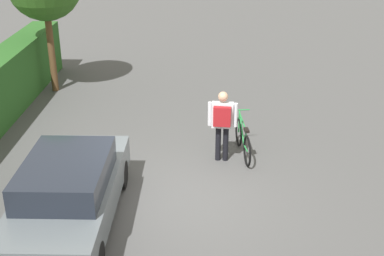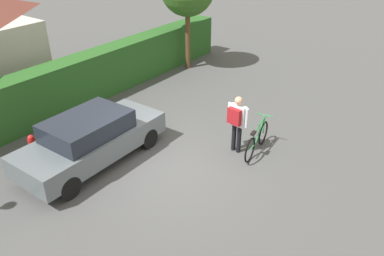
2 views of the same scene
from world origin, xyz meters
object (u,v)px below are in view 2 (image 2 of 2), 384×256
(parked_car_near, at_px, (91,138))
(fire_hydrant, at_px, (33,148))
(person_rider, at_px, (237,119))
(bicycle, at_px, (257,140))

(parked_car_near, relative_size, fire_hydrant, 5.25)
(person_rider, height_order, fire_hydrant, person_rider)
(parked_car_near, xyz_separation_m, fire_hydrant, (-0.94, 1.37, -0.33))
(person_rider, relative_size, fire_hydrant, 2.13)
(parked_car_near, relative_size, person_rider, 2.47)
(parked_car_near, distance_m, bicycle, 4.64)
(bicycle, bearing_deg, person_rider, 121.84)
(parked_car_near, relative_size, bicycle, 2.36)
(parked_car_near, xyz_separation_m, bicycle, (3.11, -3.42, -0.34))
(bicycle, bearing_deg, parked_car_near, 132.31)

